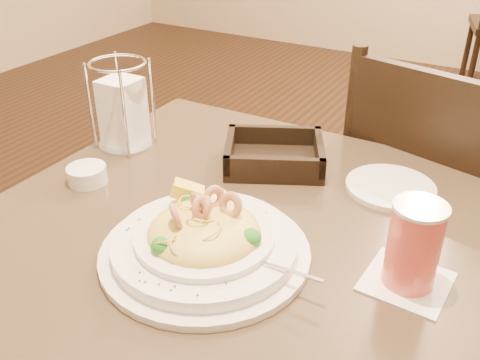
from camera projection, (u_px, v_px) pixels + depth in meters
The scene contains 8 objects.
main_table at pixel (235, 317), 1.07m from camera, with size 0.90×0.90×0.72m.
dining_chair_near at pixel (429, 214), 1.39m from camera, with size 0.51×0.51×0.93m.
pasta_bowl at pixel (205, 240), 0.86m from camera, with size 0.38×0.34×0.11m.
drink_glass at pixel (414, 246), 0.78m from camera, with size 0.13×0.13×0.14m.
bread_basket at pixel (274, 157), 1.14m from camera, with size 0.26×0.24×0.06m.
napkin_caddy at pixel (123, 110), 1.19m from camera, with size 0.12×0.12×0.20m.
side_plate at pixel (390, 187), 1.06m from camera, with size 0.18×0.18×0.01m, color white.
butter_ramekin at pixel (87, 175), 1.08m from camera, with size 0.08×0.08×0.03m, color white.
Camera 1 is at (0.40, -0.68, 1.26)m, focal length 40.00 mm.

